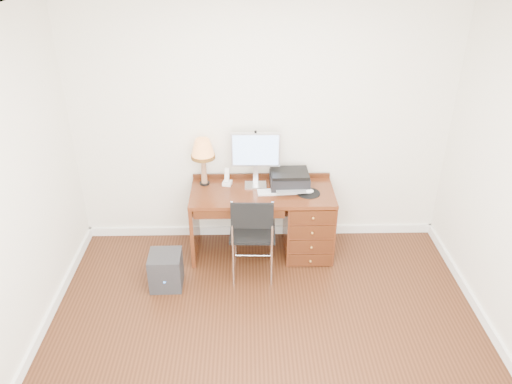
{
  "coord_description": "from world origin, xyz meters",
  "views": [
    {
      "loc": [
        -0.16,
        -3.16,
        3.25
      ],
      "look_at": [
        -0.07,
        1.2,
        0.85
      ],
      "focal_mm": 35.0,
      "sensor_mm": 36.0,
      "label": 1
    }
  ],
  "objects_px": {
    "desk": "(292,218)",
    "monitor": "(256,153)",
    "equipment_box": "(166,270)",
    "phone": "(227,180)",
    "chair": "(253,229)",
    "leg_lamp": "(203,152)",
    "printer": "(289,179)"
  },
  "relations": [
    {
      "from": "desk",
      "to": "equipment_box",
      "type": "bearing_deg",
      "value": -155.77
    },
    {
      "from": "leg_lamp",
      "to": "equipment_box",
      "type": "height_order",
      "value": "leg_lamp"
    },
    {
      "from": "chair",
      "to": "equipment_box",
      "type": "distance_m",
      "value": 0.96
    },
    {
      "from": "desk",
      "to": "monitor",
      "type": "distance_m",
      "value": 0.82
    },
    {
      "from": "desk",
      "to": "equipment_box",
      "type": "distance_m",
      "value": 1.44
    },
    {
      "from": "equipment_box",
      "to": "monitor",
      "type": "bearing_deg",
      "value": 37.66
    },
    {
      "from": "printer",
      "to": "phone",
      "type": "xyz_separation_m",
      "value": [
        -0.66,
        0.06,
        -0.03
      ]
    },
    {
      "from": "monitor",
      "to": "phone",
      "type": "distance_m",
      "value": 0.44
    },
    {
      "from": "desk",
      "to": "phone",
      "type": "distance_m",
      "value": 0.81
    },
    {
      "from": "leg_lamp",
      "to": "printer",
      "type": "bearing_deg",
      "value": -5.33
    },
    {
      "from": "desk",
      "to": "monitor",
      "type": "bearing_deg",
      "value": 159.05
    },
    {
      "from": "desk",
      "to": "equipment_box",
      "type": "xyz_separation_m",
      "value": [
        -1.3,
        -0.58,
        -0.23
      ]
    },
    {
      "from": "desk",
      "to": "leg_lamp",
      "type": "relative_size",
      "value": 2.91
    },
    {
      "from": "printer",
      "to": "equipment_box",
      "type": "distance_m",
      "value": 1.57
    },
    {
      "from": "printer",
      "to": "chair",
      "type": "relative_size",
      "value": 0.44
    },
    {
      "from": "monitor",
      "to": "chair",
      "type": "distance_m",
      "value": 0.82
    },
    {
      "from": "printer",
      "to": "monitor",
      "type": "bearing_deg",
      "value": 169.01
    },
    {
      "from": "desk",
      "to": "leg_lamp",
      "type": "bearing_deg",
      "value": 169.56
    },
    {
      "from": "monitor",
      "to": "phone",
      "type": "height_order",
      "value": "monitor"
    },
    {
      "from": "chair",
      "to": "leg_lamp",
      "type": "bearing_deg",
      "value": 130.63
    },
    {
      "from": "desk",
      "to": "equipment_box",
      "type": "relative_size",
      "value": 4.09
    },
    {
      "from": "equipment_box",
      "to": "chair",
      "type": "bearing_deg",
      "value": 6.85
    },
    {
      "from": "chair",
      "to": "phone",
      "type": "bearing_deg",
      "value": 115.33
    },
    {
      "from": "phone",
      "to": "chair",
      "type": "xyz_separation_m",
      "value": [
        0.26,
        -0.61,
        -0.23
      ]
    },
    {
      "from": "monitor",
      "to": "equipment_box",
      "type": "bearing_deg",
      "value": -140.25
    },
    {
      "from": "monitor",
      "to": "equipment_box",
      "type": "height_order",
      "value": "monitor"
    },
    {
      "from": "desk",
      "to": "monitor",
      "type": "xyz_separation_m",
      "value": [
        -0.39,
        0.15,
        0.71
      ]
    },
    {
      "from": "equipment_box",
      "to": "printer",
      "type": "bearing_deg",
      "value": 26.71
    },
    {
      "from": "monitor",
      "to": "leg_lamp",
      "type": "relative_size",
      "value": 1.15
    },
    {
      "from": "phone",
      "to": "equipment_box",
      "type": "relative_size",
      "value": 0.53
    },
    {
      "from": "printer",
      "to": "chair",
      "type": "bearing_deg",
      "value": -127.18
    },
    {
      "from": "desk",
      "to": "chair",
      "type": "distance_m",
      "value": 0.65
    }
  ]
}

